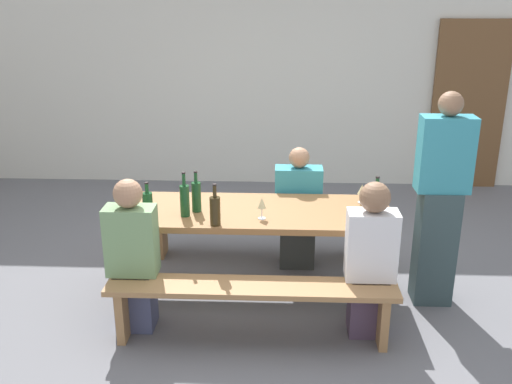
# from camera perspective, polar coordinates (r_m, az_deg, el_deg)

# --- Properties ---
(ground_plane) EXTENTS (24.00, 24.00, 0.00)m
(ground_plane) POSITION_cam_1_polar(r_m,az_deg,el_deg) (4.92, 0.00, -9.95)
(ground_plane) COLOR slate
(back_wall) EXTENTS (14.00, 0.20, 3.20)m
(back_wall) POSITION_cam_1_polar(r_m,az_deg,el_deg) (7.40, 1.08, 13.10)
(back_wall) COLOR silver
(back_wall) RESTS_ON ground
(wooden_door) EXTENTS (0.90, 0.06, 2.10)m
(wooden_door) POSITION_cam_1_polar(r_m,az_deg,el_deg) (7.70, 20.37, 8.02)
(wooden_door) COLOR brown
(wooden_door) RESTS_ON ground
(tasting_table) EXTENTS (2.16, 0.79, 0.75)m
(tasting_table) POSITION_cam_1_polar(r_m,az_deg,el_deg) (4.62, 0.00, -2.65)
(tasting_table) COLOR olive
(tasting_table) RESTS_ON ground
(bench_near) EXTENTS (2.06, 0.30, 0.45)m
(bench_near) POSITION_cam_1_polar(r_m,az_deg,el_deg) (4.13, -0.44, -10.35)
(bench_near) COLOR #9E7247
(bench_near) RESTS_ON ground
(bench_far) EXTENTS (2.06, 0.30, 0.45)m
(bench_far) POSITION_cam_1_polar(r_m,az_deg,el_deg) (5.39, 0.33, -2.99)
(bench_far) COLOR #9E7247
(bench_far) RESTS_ON ground
(wine_bottle_0) EXTENTS (0.07, 0.07, 0.36)m
(wine_bottle_0) POSITION_cam_1_polar(r_m,az_deg,el_deg) (4.46, -7.11, -0.77)
(wine_bottle_0) COLOR #194723
(wine_bottle_0) RESTS_ON tasting_table
(wine_bottle_1) EXTENTS (0.08, 0.08, 0.35)m
(wine_bottle_1) POSITION_cam_1_polar(r_m,az_deg,el_deg) (4.44, 11.84, -1.14)
(wine_bottle_1) COLOR #194723
(wine_bottle_1) RESTS_ON tasting_table
(wine_bottle_2) EXTENTS (0.08, 0.08, 0.32)m
(wine_bottle_2) POSITION_cam_1_polar(r_m,az_deg,el_deg) (4.38, -10.70, -1.47)
(wine_bottle_2) COLOR #194723
(wine_bottle_2) RESTS_ON tasting_table
(wine_bottle_3) EXTENTS (0.07, 0.07, 0.33)m
(wine_bottle_3) POSITION_cam_1_polar(r_m,az_deg,el_deg) (4.54, -5.96, -0.40)
(wine_bottle_3) COLOR #194723
(wine_bottle_3) RESTS_ON tasting_table
(wine_bottle_4) EXTENTS (0.08, 0.08, 0.32)m
(wine_bottle_4) POSITION_cam_1_polar(r_m,az_deg,el_deg) (4.27, -4.09, -1.80)
(wine_bottle_4) COLOR #332814
(wine_bottle_4) RESTS_ON tasting_table
(wine_glass_0) EXTENTS (0.07, 0.07, 0.16)m
(wine_glass_0) POSITION_cam_1_polar(r_m,az_deg,el_deg) (4.79, 10.51, 0.20)
(wine_glass_0) COLOR silver
(wine_glass_0) RESTS_ON tasting_table
(wine_glass_1) EXTENTS (0.07, 0.07, 0.17)m
(wine_glass_1) POSITION_cam_1_polar(r_m,az_deg,el_deg) (4.37, 0.59, -1.18)
(wine_glass_1) COLOR silver
(wine_glass_1) RESTS_ON tasting_table
(seated_guest_near_0) EXTENTS (0.37, 0.24, 1.17)m
(seated_guest_near_0) POSITION_cam_1_polar(r_m,az_deg,el_deg) (4.30, -12.16, -6.51)
(seated_guest_near_0) COLOR #464B6D
(seated_guest_near_0) RESTS_ON ground
(seated_guest_near_1) EXTENTS (0.36, 0.24, 1.18)m
(seated_guest_near_1) POSITION_cam_1_polar(r_m,az_deg,el_deg) (4.21, 11.31, -6.89)
(seated_guest_near_1) COLOR #4E3B50
(seated_guest_near_1) RESTS_ON ground
(seated_guest_far_0) EXTENTS (0.42, 0.24, 1.12)m
(seated_guest_far_0) POSITION_cam_1_polar(r_m,az_deg,el_deg) (5.19, 4.19, -1.98)
(seated_guest_far_0) COLOR #383A36
(seated_guest_far_0) RESTS_ON ground
(standing_host) EXTENTS (0.40, 0.24, 1.72)m
(standing_host) POSITION_cam_1_polar(r_m,az_deg,el_deg) (4.68, 17.79, -1.27)
(standing_host) COLOR #314447
(standing_host) RESTS_ON ground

